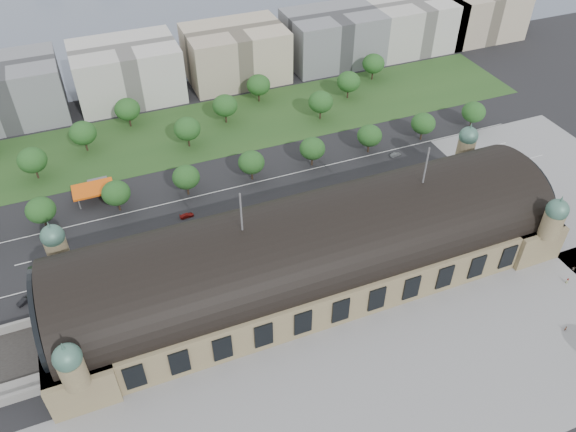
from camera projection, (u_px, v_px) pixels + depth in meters
name	position (u px, v px, depth m)	size (l,w,h in m)	color
ground	(310.00, 276.00, 168.88)	(900.00, 900.00, 0.00)	black
station	(311.00, 252.00, 162.23)	(150.00, 48.40, 44.30)	#897C55
plaza_south	(417.00, 384.00, 140.61)	(190.00, 48.00, 0.12)	gray
road_slab	(211.00, 217.00, 190.07)	(260.00, 26.00, 0.10)	black
grass_belt	(186.00, 133.00, 230.38)	(300.00, 45.00, 0.10)	#25491D
petrol_station	(96.00, 187.00, 197.81)	(14.00, 13.00, 5.05)	#EE5A0E
office_2	(5.00, 92.00, 232.41)	(45.00, 32.00, 24.00)	slate
office_3	(127.00, 72.00, 246.63)	(45.00, 32.00, 24.00)	beige
office_4	(235.00, 54.00, 260.85)	(45.00, 32.00, 24.00)	#C0B297
office_5	(333.00, 37.00, 275.07)	(45.00, 32.00, 24.00)	slate
office_6	(412.00, 24.00, 287.87)	(45.00, 32.00, 24.00)	beige
office_7	(477.00, 13.00, 299.25)	(45.00, 32.00, 24.00)	#C0B297
tree_row_2	(41.00, 210.00, 181.08)	(9.60, 9.60, 11.52)	#2D2116
tree_row_3	(116.00, 193.00, 187.90)	(9.60, 9.60, 11.52)	#2D2116
tree_row_4	(186.00, 177.00, 194.73)	(9.60, 9.60, 11.52)	#2D2116
tree_row_5	(251.00, 162.00, 201.56)	(9.60, 9.60, 11.52)	#2D2116
tree_row_6	(312.00, 149.00, 208.38)	(9.60, 9.60, 11.52)	#2D2116
tree_row_7	(370.00, 136.00, 215.21)	(9.60, 9.60, 11.52)	#2D2116
tree_row_8	(423.00, 123.00, 222.03)	(9.60, 9.60, 11.52)	#2D2116
tree_row_9	(474.00, 112.00, 228.86)	(9.60, 9.60, 11.52)	#2D2116
tree_belt_3	(32.00, 160.00, 201.61)	(10.40, 10.40, 12.48)	#2D2116
tree_belt_4	(83.00, 133.00, 215.50)	(10.40, 10.40, 12.48)	#2D2116
tree_belt_5	(127.00, 109.00, 229.39)	(10.40, 10.40, 12.48)	#2D2116
tree_belt_6	(187.00, 129.00, 217.82)	(10.40, 10.40, 12.48)	#2D2116
tree_belt_7	(225.00, 106.00, 231.71)	(10.40, 10.40, 12.48)	#2D2116
tree_belt_8	(259.00, 85.00, 245.60)	(10.40, 10.40, 12.48)	#2D2116
tree_belt_9	(321.00, 102.00, 234.03)	(10.40, 10.40, 12.48)	#2D2116
tree_belt_10	(349.00, 82.00, 247.92)	(10.40, 10.40, 12.48)	#2D2116
tree_belt_11	(373.00, 64.00, 261.81)	(10.40, 10.40, 12.48)	#2D2116
traffic_car_1	(60.00, 243.00, 179.06)	(1.41, 4.05, 1.33)	gray
traffic_car_2	(63.00, 270.00, 169.88)	(2.68, 5.81, 1.62)	black
traffic_car_3	(187.00, 215.00, 189.49)	(1.93, 4.75, 1.38)	maroon
traffic_car_4	(300.00, 205.00, 193.77)	(1.58, 3.93, 1.34)	#171D41
traffic_car_5	(395.00, 155.00, 217.24)	(1.52, 4.35, 1.43)	#505457
parked_car_0	(25.00, 301.00, 160.50)	(1.59, 4.55, 1.50)	black
parked_car_1	(62.00, 281.00, 166.35)	(2.51, 5.44, 1.51)	maroon
parked_car_2	(145.00, 259.00, 173.36)	(2.18, 5.36, 1.56)	#182244
parked_car_3	(186.00, 248.00, 177.04)	(1.88, 4.68, 1.59)	slate
parked_car_4	(150.00, 258.00, 173.79)	(1.50, 4.32, 1.42)	silver
parked_car_5	(223.00, 248.00, 177.30)	(2.52, 5.46, 1.52)	gray
parked_car_6	(208.00, 243.00, 179.14)	(1.84, 4.52, 1.31)	black
bus_west	(281.00, 208.00, 190.81)	(3.17, 13.55, 3.77)	red
bus_mid	(278.00, 214.00, 188.27)	(2.89, 12.35, 3.44)	silver
bus_east	(305.00, 211.00, 189.82)	(2.62, 11.20, 3.12)	#BAB7AC
pedestrian_0	(567.00, 281.00, 166.18)	(0.93, 0.53, 1.90)	gray
pedestrian_1	(566.00, 329.00, 152.82)	(0.63, 0.41, 1.72)	gray
pedestrian_2	(574.00, 268.00, 170.17)	(0.89, 0.51, 1.82)	gray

